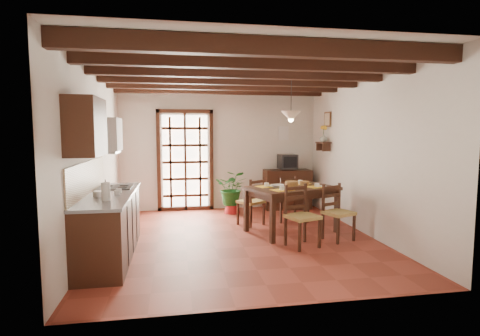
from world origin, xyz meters
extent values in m
plane|color=maroon|center=(0.00, 0.00, 0.00)|extent=(5.00, 5.00, 0.00)
cube|color=silver|center=(0.00, 2.50, 1.40)|extent=(4.50, 0.02, 2.80)
cube|color=silver|center=(0.00, -2.50, 1.40)|extent=(4.50, 0.02, 2.80)
cube|color=silver|center=(-2.25, 0.00, 1.40)|extent=(0.02, 5.00, 2.80)
cube|color=silver|center=(2.25, 0.00, 1.40)|extent=(0.02, 5.00, 2.80)
cube|color=white|center=(0.00, 0.00, 2.80)|extent=(4.50, 5.00, 0.02)
cube|color=black|center=(0.00, -2.10, 2.69)|extent=(4.50, 0.14, 0.20)
cube|color=black|center=(0.00, -1.26, 2.69)|extent=(4.50, 0.14, 0.20)
cube|color=black|center=(0.00, -0.42, 2.69)|extent=(4.50, 0.14, 0.20)
cube|color=black|center=(0.00, 0.42, 2.69)|extent=(4.50, 0.14, 0.20)
cube|color=black|center=(0.00, 1.26, 2.69)|extent=(4.50, 0.14, 0.20)
cube|color=black|center=(0.00, 2.10, 2.69)|extent=(4.50, 0.14, 0.20)
cube|color=white|center=(-0.80, 2.49, 1.10)|extent=(1.01, 0.02, 2.11)
cube|color=#321A10|center=(-0.80, 2.44, 2.24)|extent=(1.26, 0.10, 0.08)
cube|color=#321A10|center=(-1.39, 2.44, 1.10)|extent=(0.08, 0.10, 2.28)
cube|color=#321A10|center=(-0.21, 2.44, 1.10)|extent=(0.08, 0.10, 2.28)
cube|color=#321A10|center=(-0.80, 2.42, 1.10)|extent=(1.01, 0.03, 2.02)
cube|color=#321A10|center=(-1.95, -0.60, 0.44)|extent=(0.60, 2.20, 0.88)
cube|color=slate|center=(-1.95, -0.60, 0.90)|extent=(0.64, 2.25, 0.04)
cube|color=tan|center=(-2.23, -0.60, 1.13)|extent=(0.02, 2.20, 0.50)
cube|color=#321A10|center=(-2.08, -1.30, 1.85)|extent=(0.35, 0.80, 0.70)
cube|color=white|center=(-2.05, -0.05, 1.75)|extent=(0.38, 0.60, 0.50)
cube|color=silver|center=(-2.05, -0.05, 1.48)|extent=(0.32, 0.55, 0.04)
cube|color=black|center=(-1.95, -0.05, 0.93)|extent=(0.50, 0.55, 0.02)
cylinder|color=white|center=(-1.90, -1.15, 1.03)|extent=(0.11, 0.11, 0.24)
cylinder|color=silver|center=(-2.05, -0.85, 0.95)|extent=(0.14, 0.14, 0.10)
cube|color=#321B10|center=(1.00, 0.24, 0.79)|extent=(1.74, 1.41, 0.05)
cube|color=#321B10|center=(1.00, 0.24, 0.71)|extent=(1.56, 1.27, 0.11)
cube|color=#321B10|center=(1.51, 0.86, 0.38)|extent=(0.10, 0.10, 0.76)
cube|color=#321B10|center=(0.22, 0.41, 0.38)|extent=(0.10, 0.10, 0.76)
cube|color=#321B10|center=(1.79, 0.07, 0.38)|extent=(0.10, 0.10, 0.76)
cube|color=#321B10|center=(0.49, -0.38, 0.38)|extent=(0.10, 0.10, 0.76)
cube|color=#AD9449|center=(0.91, -0.62, 0.48)|extent=(0.56, 0.54, 0.05)
cube|color=#321A10|center=(0.85, -0.45, 0.72)|extent=(0.43, 0.18, 0.49)
cube|color=#321A10|center=(0.91, -0.62, 0.24)|extent=(0.53, 0.52, 0.48)
cube|color=#AD9449|center=(1.62, -0.37, 0.46)|extent=(0.54, 0.53, 0.05)
cube|color=#321A10|center=(1.56, -0.21, 0.69)|extent=(0.41, 0.19, 0.47)
cube|color=#321A10|center=(1.62, -0.37, 0.23)|extent=(0.52, 0.51, 0.46)
cube|color=#AD9449|center=(0.39, 0.86, 0.45)|extent=(0.57, 0.57, 0.05)
cube|color=#321A10|center=(0.49, 0.72, 0.68)|extent=(0.37, 0.27, 0.46)
cube|color=#321A10|center=(0.39, 0.86, 0.23)|extent=(0.55, 0.54, 0.45)
cube|color=#AD9449|center=(1.10, 1.11, 0.44)|extent=(0.53, 0.52, 0.05)
cube|color=#321A10|center=(1.16, 0.95, 0.67)|extent=(0.40, 0.19, 0.45)
cube|color=#321A10|center=(1.10, 1.11, 0.22)|extent=(0.50, 0.49, 0.44)
cube|color=yellow|center=(0.63, 0.01, 0.88)|extent=(0.34, 0.26, 0.01)
cube|color=yellow|center=(1.38, 0.01, 0.88)|extent=(0.34, 0.26, 0.01)
cube|color=yellow|center=(0.63, 0.48, 0.88)|extent=(0.34, 0.26, 0.01)
cube|color=yellow|center=(1.38, 0.48, 0.88)|extent=(0.34, 0.26, 0.01)
cylinder|color=olive|center=(1.00, 0.24, 0.93)|extent=(0.24, 0.24, 0.10)
imported|color=white|center=(0.73, 0.20, 0.84)|extent=(0.25, 0.25, 0.05)
cube|color=#321A10|center=(1.53, 2.23, 0.45)|extent=(1.07, 0.49, 0.91)
cube|color=black|center=(1.53, 2.23, 1.10)|extent=(0.41, 0.38, 0.34)
cube|color=black|center=(1.53, 2.05, 1.10)|extent=(0.32, 0.04, 0.25)
cube|color=white|center=(1.50, 2.48, 1.75)|extent=(0.25, 0.03, 0.32)
cone|color=maroon|center=(0.19, 1.95, 0.11)|extent=(0.35, 0.35, 0.21)
imported|color=#144C19|center=(0.19, 1.95, 0.57)|extent=(2.15, 1.99, 1.98)
cube|color=#321A10|center=(2.14, 1.60, 1.55)|extent=(0.20, 0.42, 0.03)
cube|color=#321A10|center=(2.14, 1.43, 1.46)|extent=(0.18, 0.03, 0.18)
cube|color=#321A10|center=(2.14, 1.77, 1.46)|extent=(0.18, 0.03, 0.18)
imported|color=#B2BFB2|center=(2.14, 1.60, 1.65)|extent=(0.15, 0.15, 0.15)
sphere|color=yellow|center=(2.14, 1.60, 1.86)|extent=(0.14, 0.14, 0.14)
cylinder|color=#144C19|center=(2.14, 1.60, 1.71)|extent=(0.01, 0.01, 0.28)
cube|color=brown|center=(2.23, 1.60, 2.05)|extent=(0.03, 0.32, 0.32)
cube|color=#C3B292|center=(2.21, 1.60, 2.05)|extent=(0.01, 0.26, 0.26)
cylinder|color=black|center=(1.00, 0.34, 2.45)|extent=(0.01, 0.01, 0.70)
cone|color=beige|center=(1.00, 0.34, 2.08)|extent=(0.36, 0.36, 0.14)
sphere|color=#FFD88C|center=(1.00, 0.34, 2.00)|extent=(0.09, 0.09, 0.09)
camera|label=1|loc=(-1.02, -6.06, 1.80)|focal=28.00mm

